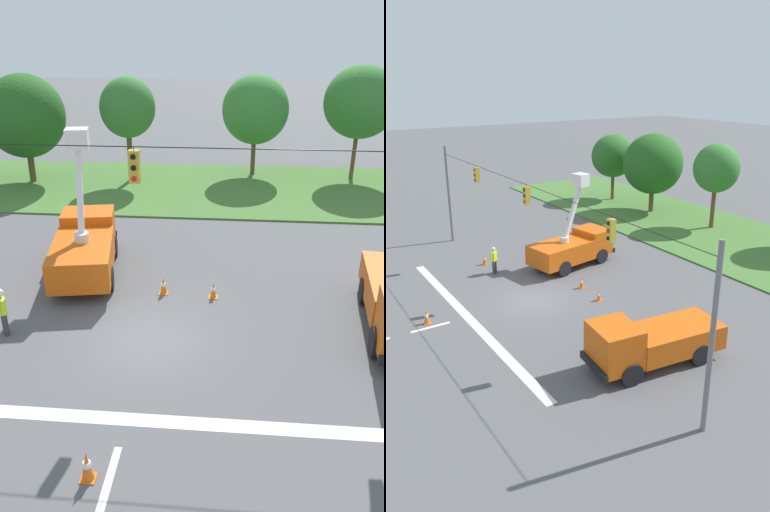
# 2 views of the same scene
# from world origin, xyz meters

# --- Properties ---
(ground_plane) EXTENTS (200.00, 200.00, 0.00)m
(ground_plane) POSITION_xyz_m (0.00, 0.00, 0.00)
(ground_plane) COLOR #565659
(grass_verge) EXTENTS (56.00, 12.00, 0.10)m
(grass_verge) POSITION_xyz_m (0.00, 18.00, 0.05)
(grass_verge) COLOR #477533
(grass_verge) RESTS_ON ground
(lane_markings) EXTENTS (17.60, 15.25, 0.01)m
(lane_markings) POSITION_xyz_m (0.00, -5.30, 0.00)
(lane_markings) COLOR silver
(lane_markings) RESTS_ON ground
(signal_gantry) EXTENTS (26.20, 0.33, 7.20)m
(signal_gantry) POSITION_xyz_m (-0.01, -0.00, 4.43)
(signal_gantry) COLOR slate
(signal_gantry) RESTS_ON ground
(tree_far_west) EXTENTS (4.08, 4.46, 6.56)m
(tree_far_west) POSITION_xyz_m (-17.07, 18.30, 4.45)
(tree_far_west) COLOR brown
(tree_far_west) RESTS_ON ground
(tree_west) EXTENTS (5.26, 5.52, 7.17)m
(tree_west) POSITION_xyz_m (-11.21, 18.39, 4.47)
(tree_west) COLOR brown
(tree_west) RESTS_ON ground
(tree_centre) EXTENTS (3.68, 3.73, 6.96)m
(tree_centre) POSITION_xyz_m (-4.49, 19.18, 4.98)
(tree_centre) COLOR brown
(tree_centre) RESTS_ON ground
(utility_truck_bucket_lift) EXTENTS (3.42, 6.26, 6.06)m
(utility_truck_bucket_lift) POSITION_xyz_m (-3.59, 5.00, 1.32)
(utility_truck_bucket_lift) COLOR #D6560F
(utility_truck_bucket_lift) RESTS_ON ground
(utility_truck_support_near) EXTENTS (2.95, 6.40, 2.28)m
(utility_truck_support_near) POSITION_xyz_m (8.61, 1.22, 1.15)
(utility_truck_support_near) COLOR #D6560F
(utility_truck_support_near) RESTS_ON ground
(road_worker) EXTENTS (0.43, 0.54, 1.77)m
(road_worker) POSITION_xyz_m (-5.03, -0.06, 1.00)
(road_worker) COLOR #383842
(road_worker) RESTS_ON ground
(traffic_cone_foreground_left) EXTENTS (0.36, 0.36, 0.80)m
(traffic_cone_foreground_left) POSITION_xyz_m (-0.49, -5.84, 0.40)
(traffic_cone_foreground_left) COLOR orange
(traffic_cone_foreground_left) RESTS_ON ground
(traffic_cone_foreground_right) EXTENTS (0.36, 0.36, 0.63)m
(traffic_cone_foreground_right) POSITION_xyz_m (2.01, 3.17, 0.30)
(traffic_cone_foreground_right) COLOR orange
(traffic_cone_foreground_right) RESTS_ON ground
(traffic_cone_mid_left) EXTENTS (0.36, 0.36, 0.74)m
(traffic_cone_mid_left) POSITION_xyz_m (-6.81, -0.00, 0.37)
(traffic_cone_mid_left) COLOR orange
(traffic_cone_mid_left) RESTS_ON ground
(traffic_cone_mid_right) EXTENTS (0.36, 0.36, 0.70)m
(traffic_cone_mid_right) POSITION_xyz_m (0.01, 3.31, 0.34)
(traffic_cone_mid_right) COLOR orange
(traffic_cone_mid_right) RESTS_ON ground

